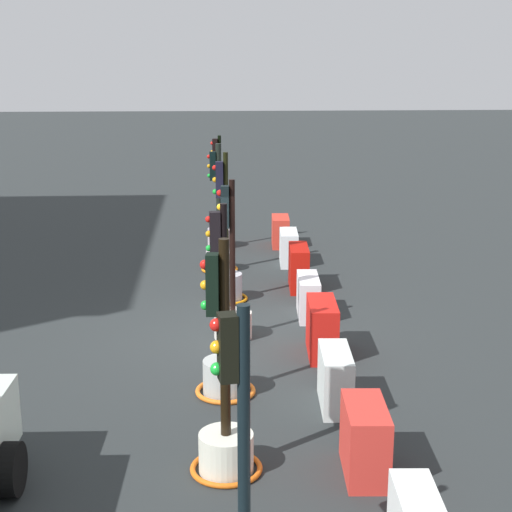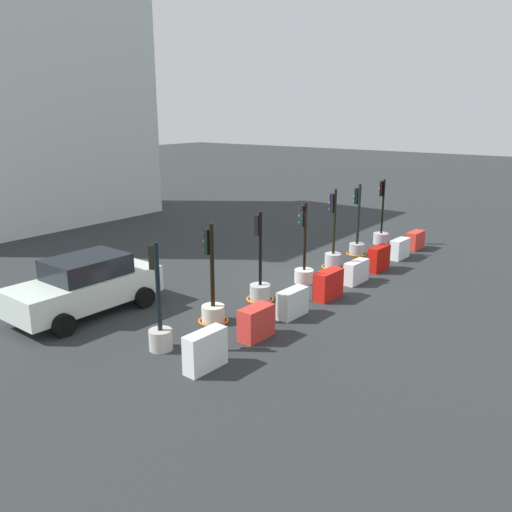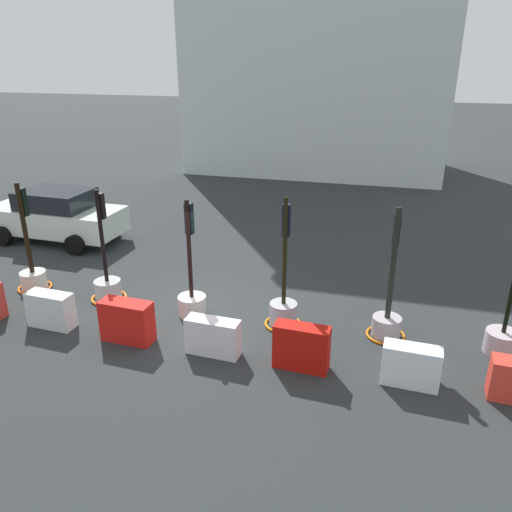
{
  "view_description": "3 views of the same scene",
  "coord_description": "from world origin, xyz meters",
  "views": [
    {
      "loc": [
        -12.72,
        0.4,
        4.72
      ],
      "look_at": [
        -1.24,
        -0.29,
        1.77
      ],
      "focal_mm": 54.09,
      "sensor_mm": 36.0,
      "label": 1
    },
    {
      "loc": [
        -14.74,
        -8.8,
        5.7
      ],
      "look_at": [
        -2.55,
        0.25,
        1.47
      ],
      "focal_mm": 36.61,
      "sensor_mm": 36.0,
      "label": 2
    },
    {
      "loc": [
        4.16,
        -9.72,
        5.71
      ],
      "look_at": [
        1.44,
        0.26,
        1.55
      ],
      "focal_mm": 35.47,
      "sensor_mm": 36.0,
      "label": 3
    }
  ],
  "objects": [
    {
      "name": "ground_plane",
      "position": [
        0.0,
        0.0,
        0.0
      ],
      "size": [
        120.0,
        120.0,
        0.0
      ],
      "primitive_type": "plane",
      "color": "#292E2E"
    },
    {
      "name": "traffic_light_0",
      "position": [
        -6.64,
        0.15,
        0.63
      ],
      "size": [
        0.58,
        0.58,
        2.74
      ],
      "color": "#B4B2A8",
      "rests_on": "ground_plane"
    },
    {
      "name": "traffic_light_1",
      "position": [
        -4.54,
        0.27,
        0.5
      ],
      "size": [
        0.86,
        0.86,
        2.82
      ],
      "color": "silver",
      "rests_on": "ground_plane"
    },
    {
      "name": "traffic_light_2",
      "position": [
        -2.36,
        0.23,
        0.42
      ],
      "size": [
        0.88,
        0.88,
        2.8
      ],
      "color": "#ADB2AE",
      "rests_on": "ground_plane"
    },
    {
      "name": "traffic_light_3",
      "position": [
        -0.05,
        0.05,
        0.54
      ],
      "size": [
        0.66,
        0.66,
        2.78
      ],
      "color": "beige",
      "rests_on": "ground_plane"
    },
    {
      "name": "traffic_light_4",
      "position": [
        2.12,
        0.11,
        0.5
      ],
      "size": [
        0.84,
        0.84,
        2.98
      ],
      "color": "#AAA8B1",
      "rests_on": "ground_plane"
    },
    {
      "name": "traffic_light_5",
      "position": [
        4.36,
        0.22,
        0.51
      ],
      "size": [
        0.84,
        0.84,
        2.9
      ],
      "color": "#AEA5AB",
      "rests_on": "ground_plane"
    },
    {
      "name": "traffic_light_6",
      "position": [
        6.64,
        0.17,
        0.47
      ],
      "size": [
        0.66,
        0.66,
        2.86
      ],
      "color": "#B8A7AF",
      "rests_on": "ground_plane"
    },
    {
      "name": "construction_barrier_0",
      "position": [
        -6.74,
        -1.43,
        0.46
      ],
      "size": [
        1.11,
        0.44,
        0.92
      ],
      "color": "white",
      "rests_on": "ground_plane"
    },
    {
      "name": "construction_barrier_1",
      "position": [
        -4.69,
        -1.35,
        0.43
      ],
      "size": [
        1.01,
        0.53,
        0.86
      ],
      "color": "red",
      "rests_on": "ground_plane"
    },
    {
      "name": "construction_barrier_2",
      "position": [
        -2.87,
        -1.3,
        0.4
      ],
      "size": [
        1.06,
        0.47,
        0.81
      ],
      "color": "silver",
      "rests_on": "ground_plane"
    },
    {
      "name": "construction_barrier_3",
      "position": [
        -0.94,
        -1.39,
        0.45
      ],
      "size": [
        1.13,
        0.51,
        0.9
      ],
      "color": "red",
      "rests_on": "ground_plane"
    },
    {
      "name": "construction_barrier_4",
      "position": [
        0.99,
        -1.4,
        0.39
      ],
      "size": [
        1.12,
        0.44,
        0.77
      ],
      "color": "silver",
      "rests_on": "ground_plane"
    },
    {
      "name": "construction_barrier_5",
      "position": [
        2.8,
        -1.43,
        0.46
      ],
      "size": [
        1.09,
        0.44,
        0.91
      ],
      "color": "#B8120A",
      "rests_on": "ground_plane"
    },
    {
      "name": "construction_barrier_6",
      "position": [
        4.84,
        -1.42,
        0.4
      ],
      "size": [
        1.06,
        0.46,
        0.79
      ],
      "color": "white",
      "rests_on": "ground_plane"
    },
    {
      "name": "construction_barrier_7",
      "position": [
        6.67,
        -1.39,
        0.38
      ],
      "size": [
        1.01,
        0.48,
        0.76
      ],
      "color": "red",
      "rests_on": "ground_plane"
    },
    {
      "name": "car_white_van",
      "position": [
        -6.2,
        3.68,
        0.84
      ],
      "size": [
        4.41,
        2.28,
        1.68
      ],
      "color": "silver",
      "rests_on": "ground_plane"
    },
    {
      "name": "building_main_facade",
      "position": [
        0.14,
        17.11,
        6.91
      ],
      "size": [
        13.0,
        6.86,
        13.77
      ],
      "color": "silver",
      "rests_on": "ground_plane"
    }
  ]
}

